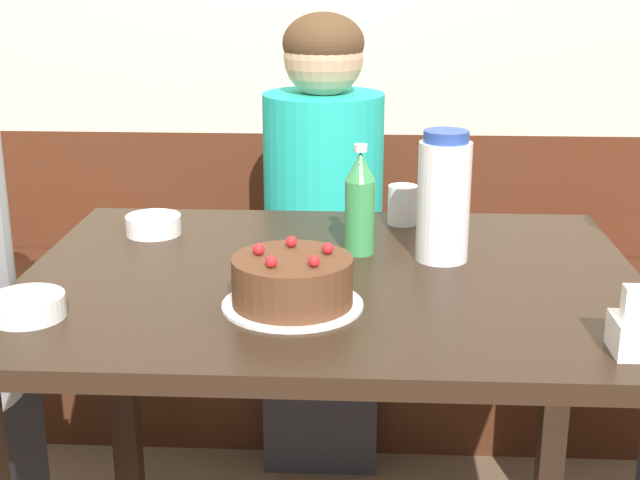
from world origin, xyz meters
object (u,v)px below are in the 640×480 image
(bowl_soup_white, at_px, (28,307))
(glass_water_tall, at_px, (403,205))
(person_teal_shirt, at_px, (323,253))
(water_pitcher, at_px, (444,198))
(bowl_rice_small, at_px, (154,225))
(soju_bottle, at_px, (360,202))
(bench_seat, at_px, (342,349))
(birthday_cake, at_px, (292,283))

(bowl_soup_white, height_order, glass_water_tall, glass_water_tall)
(bowl_soup_white, bearing_deg, glass_water_tall, 42.64)
(person_teal_shirt, bearing_deg, glass_water_tall, 28.57)
(water_pitcher, relative_size, bowl_rice_small, 2.17)
(water_pitcher, distance_m, glass_water_tall, 0.27)
(soju_bottle, distance_m, person_teal_shirt, 0.65)
(bench_seat, relative_size, person_teal_shirt, 2.11)
(birthday_cake, height_order, bowl_soup_white, birthday_cake)
(person_teal_shirt, bearing_deg, bowl_soup_white, -25.06)
(birthday_cake, distance_m, glass_water_tall, 0.55)
(soju_bottle, xyz_separation_m, bowl_rice_small, (-0.44, 0.11, -0.08))
(bench_seat, bearing_deg, bowl_soup_white, -114.42)
(bowl_rice_small, height_order, person_teal_shirt, person_teal_shirt)
(water_pitcher, height_order, person_teal_shirt, person_teal_shirt)
(bench_seat, bearing_deg, person_teal_shirt, -109.85)
(water_pitcher, bearing_deg, person_teal_shirt, 113.52)
(soju_bottle, bearing_deg, bench_seat, 94.15)
(soju_bottle, xyz_separation_m, bowl_soup_white, (-0.54, -0.37, -0.09))
(water_pitcher, relative_size, bowl_soup_white, 2.08)
(birthday_cake, xyz_separation_m, person_teal_shirt, (0.01, 0.86, -0.23))
(soju_bottle, relative_size, bowl_soup_white, 1.81)
(birthday_cake, bearing_deg, bench_seat, 86.67)
(birthday_cake, xyz_separation_m, bowl_soup_white, (-0.43, -0.07, -0.02))
(bench_seat, xyz_separation_m, soju_bottle, (0.05, -0.70, 0.63))
(bench_seat, distance_m, glass_water_tall, 0.77)
(bench_seat, distance_m, bowl_rice_small, 0.90)
(bench_seat, height_order, birthday_cake, birthday_cake)
(bowl_soup_white, height_order, bowl_rice_small, bowl_rice_small)
(bench_seat, distance_m, person_teal_shirt, 0.37)
(soju_bottle, height_order, bowl_soup_white, soju_bottle)
(bench_seat, height_order, person_teal_shirt, person_teal_shirt)
(bowl_rice_small, bearing_deg, glass_water_tall, 11.36)
(bench_seat, distance_m, soju_bottle, 0.95)
(water_pitcher, height_order, bowl_rice_small, water_pitcher)
(person_teal_shirt, bearing_deg, bench_seat, 160.15)
(soju_bottle, bearing_deg, bowl_soup_white, -145.74)
(bowl_soup_white, bearing_deg, bowl_rice_small, 78.37)
(birthday_cake, height_order, bowl_rice_small, birthday_cake)
(bench_seat, height_order, bowl_soup_white, bowl_soup_white)
(bench_seat, bearing_deg, glass_water_tall, -73.58)
(birthday_cake, distance_m, soju_bottle, 0.32)
(birthday_cake, height_order, soju_bottle, soju_bottle)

